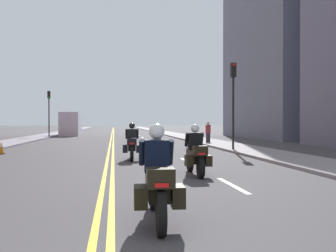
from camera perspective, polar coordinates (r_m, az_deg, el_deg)
The scene contains 16 objects.
ground_plane at distance 49.10m, azimuth -8.63°, elevation -1.32°, with size 264.00×264.00×0.00m, color #454246.
sidewalk_left at distance 49.73m, azimuth -17.64°, elevation -1.24°, with size 2.79×144.00×0.12m, color gray.
sidewalk_right at distance 49.68m, azimuth 0.39°, elevation -1.22°, with size 2.79×144.00×0.12m, color gray.
centreline_yellow_inner at distance 49.10m, azimuth -8.77°, elevation -1.31°, with size 0.12×132.00×0.01m, color yellow.
centreline_yellow_outer at distance 49.09m, azimuth -8.49°, elevation -1.31°, with size 0.12×132.00×0.01m, color yellow.
lane_dashes_white at distance 30.26m, azimuth -2.69°, elevation -2.49°, with size 0.14×56.40×0.01m.
building_right_1 at distance 41.34m, azimuth 16.97°, elevation 14.82°, with size 7.16×16.43×23.61m.
motorcycle_0 at distance 5.97m, azimuth -1.69°, elevation -8.82°, with size 0.78×2.29×1.61m.
motorcycle_1 at distance 11.25m, azimuth 4.36°, elevation -4.48°, with size 0.76×2.13×1.58m.
motorcycle_2 at distance 15.87m, azimuth -5.65°, elevation -2.97°, with size 0.78×2.21×1.61m.
motorcycle_3 at distance 21.54m, azimuth -1.73°, elevation -2.04°, with size 0.78×2.21×1.62m.
traffic_cone_0 at distance 20.54m, azimuth -24.61°, elevation -3.12°, with size 0.35×0.35×0.65m.
traffic_light_near at distance 20.85m, azimuth 10.16°, elevation 5.49°, with size 0.28×0.38×4.96m.
traffic_light_far at distance 41.53m, azimuth -18.10°, elevation 3.03°, with size 0.28×0.38×5.00m.
pedestrian_0 at distance 27.75m, azimuth 6.28°, elevation -1.01°, with size 0.42×0.40×1.67m.
parked_truck at distance 46.18m, azimuth -14.85°, elevation 0.13°, with size 2.20×6.50×2.80m.
Camera 1 is at (0.17, -1.07, 1.64)m, focal length 39.03 mm.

